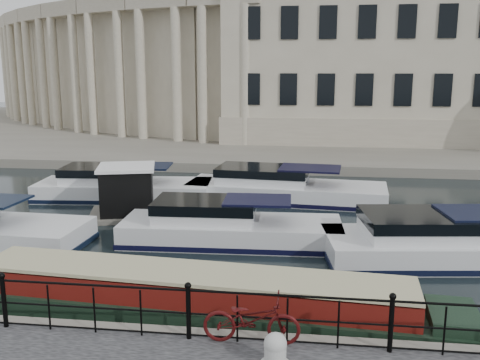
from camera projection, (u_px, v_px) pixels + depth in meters
name	position (u px, v px, depth m)	size (l,w,h in m)	color
ground_plane	(210.00, 314.00, 13.23)	(160.00, 160.00, 0.00)	black
far_bank	(285.00, 129.00, 51.04)	(120.00, 42.00, 0.55)	#6B665B
railing	(188.00, 309.00, 10.81)	(24.14, 0.14, 1.22)	black
civic_building	(272.00, 56.00, 45.61)	(53.55, 31.84, 16.85)	#ADA38C
bicycle	(252.00, 319.00, 10.66)	(0.68, 1.96, 1.03)	#430B0C
mooring_bollard	(275.00, 350.00, 9.89)	(0.57, 0.57, 0.65)	#B5B5B1
narrowboat	(191.00, 303.00, 13.01)	(13.38, 2.81, 1.49)	black
harbour_hut	(127.00, 194.00, 21.85)	(3.62, 3.26, 2.19)	#6B665B
cabin_cruisers	(197.00, 214.00, 20.92)	(25.22, 11.05, 1.99)	white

